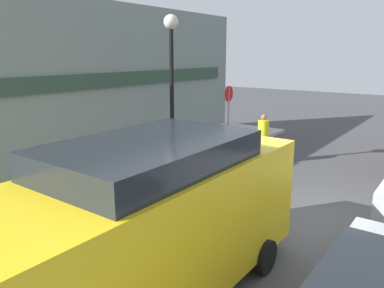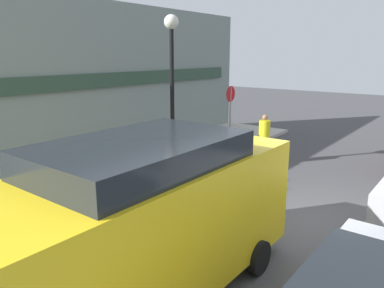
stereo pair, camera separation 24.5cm
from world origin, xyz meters
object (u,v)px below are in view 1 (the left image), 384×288
(stop_sign, at_px, (229,107))
(person_worker, at_px, (263,137))
(work_van, at_px, (153,218))
(streetlamp_post, at_px, (172,71))

(stop_sign, distance_m, person_worker, 2.17)
(stop_sign, relative_size, work_van, 0.43)
(person_worker, xyz_separation_m, work_van, (-7.78, -1.99, 0.47))
(person_worker, distance_m, work_van, 8.04)
(person_worker, bearing_deg, work_van, 29.75)
(stop_sign, height_order, person_worker, stop_sign)
(stop_sign, bearing_deg, person_worker, 66.05)
(streetlamp_post, height_order, work_van, streetlamp_post)
(streetlamp_post, relative_size, person_worker, 2.74)
(person_worker, bearing_deg, stop_sign, -97.63)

